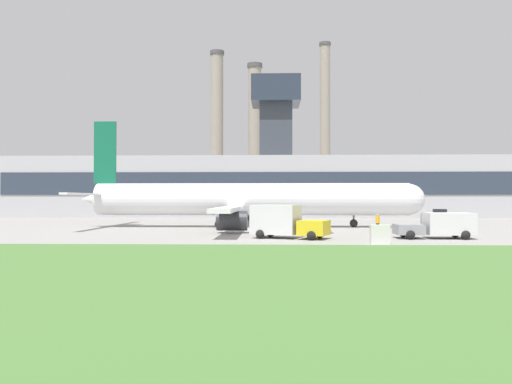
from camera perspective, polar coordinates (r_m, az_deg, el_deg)
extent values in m
plane|color=#999691|center=(50.75, -0.50, -4.24)|extent=(400.00, 400.00, 0.00)
cube|color=#4C7A38|center=(14.60, -6.83, -12.72)|extent=(240.00, 37.00, 0.06)
cube|color=#B2B2B7|center=(84.26, 0.48, 0.54)|extent=(85.31, 10.45, 10.03)
cube|color=#2D3847|center=(79.00, 0.38, 0.99)|extent=(83.61, 0.16, 3.61)
cube|color=#383D47|center=(84.46, 2.28, 3.60)|extent=(5.39, 5.39, 19.04)
cube|color=#283342|center=(86.14, 2.28, 11.37)|extent=(8.08, 8.08, 4.31)
cylinder|color=gray|center=(120.59, -4.48, 6.73)|extent=(2.96, 2.96, 37.69)
cylinder|color=#4C4C51|center=(124.60, -4.47, 15.56)|extent=(3.40, 3.40, 0.89)
cylinder|color=gray|center=(119.79, -0.14, 6.02)|extent=(3.15, 3.15, 34.52)
cylinder|color=#4C4C51|center=(123.16, -0.14, 14.24)|extent=(3.63, 3.63, 0.95)
cylinder|color=gray|center=(121.53, 7.90, 7.20)|extent=(2.44, 2.44, 39.90)
cylinder|color=#4C4C51|center=(125.98, 7.88, 16.39)|extent=(2.80, 2.80, 0.73)
cylinder|color=white|center=(53.95, -0.46, -0.83)|extent=(33.68, 3.47, 3.47)
sphere|color=white|center=(55.83, 17.08, -0.80)|extent=(3.29, 3.29, 3.29)
cone|color=white|center=(57.19, -17.57, -0.79)|extent=(3.81, 3.29, 3.29)
cube|color=#146647|center=(57.18, -16.86, 4.35)|extent=(2.43, 0.24, 6.78)
cube|color=white|center=(52.21, -18.97, -0.22)|extent=(0.78, 10.27, 0.20)
cube|color=white|center=(61.91, -15.57, -0.32)|extent=(0.78, 10.27, 0.20)
cube|color=white|center=(44.83, -3.12, -1.95)|extent=(1.74, 17.11, 0.36)
cube|color=white|center=(63.28, -1.63, -1.61)|extent=(1.74, 17.11, 0.36)
cylinder|color=#333338|center=(44.66, -2.75, -3.29)|extent=(2.73, 1.78, 1.78)
cylinder|color=#333338|center=(63.47, -1.35, -2.55)|extent=(2.73, 1.78, 1.78)
cylinder|color=#59595B|center=(54.62, 11.10, -2.63)|extent=(0.20, 0.20, 1.71)
sphere|color=black|center=(54.65, 11.10, -3.52)|extent=(0.87, 0.87, 0.87)
cylinder|color=#59595B|center=(51.90, -4.29, -2.74)|extent=(0.20, 0.20, 1.71)
sphere|color=black|center=(51.94, -4.29, -3.68)|extent=(0.87, 0.87, 0.87)
cylinder|color=#59595B|center=(56.54, -3.78, -2.58)|extent=(0.20, 0.20, 1.71)
sphere|color=black|center=(56.57, -3.78, -3.44)|extent=(0.87, 0.87, 0.87)
cube|color=gray|center=(57.61, 20.26, -2.90)|extent=(4.11, 2.68, 1.13)
cube|color=black|center=(57.59, 20.26, -2.09)|extent=(1.57, 1.61, 0.50)
sphere|color=black|center=(56.88, 21.71, -3.46)|extent=(0.70, 0.70, 0.70)
sphere|color=black|center=(58.73, 21.44, -3.37)|extent=(0.70, 0.70, 0.70)
sphere|color=black|center=(56.56, 19.04, -3.49)|extent=(0.70, 0.70, 0.70)
sphere|color=black|center=(58.42, 18.86, -3.40)|extent=(0.70, 0.70, 0.70)
cube|color=yellow|center=(38.01, 6.62, -4.08)|extent=(2.74, 2.90, 1.10)
cube|color=silver|center=(38.95, 2.29, -3.15)|extent=(4.10, 3.42, 2.27)
sphere|color=black|center=(36.95, 6.36, -4.98)|extent=(0.70, 0.70, 0.70)
sphere|color=black|center=(39.06, 7.29, -4.75)|extent=(0.70, 0.70, 0.70)
sphere|color=black|center=(38.31, 0.48, -4.83)|extent=(0.70, 0.70, 0.70)
sphere|color=black|center=(40.35, 1.68, -4.63)|extent=(0.70, 0.70, 0.70)
cube|color=gray|center=(40.32, 17.04, -4.10)|extent=(2.07, 2.39, 0.77)
cube|color=silver|center=(41.13, 21.15, -3.39)|extent=(3.52, 2.42, 1.66)
sphere|color=black|center=(41.39, 16.47, -4.50)|extent=(0.70, 0.70, 0.70)
sphere|color=black|center=(39.22, 17.23, -4.70)|extent=(0.70, 0.70, 0.70)
sphere|color=black|center=(42.51, 21.81, -4.38)|extent=(0.70, 0.70, 0.70)
sphere|color=black|center=(40.40, 22.83, -4.56)|extent=(0.70, 0.70, 0.70)
cylinder|color=#23283D|center=(46.98, 13.74, -3.99)|extent=(0.39, 0.39, 0.82)
cylinder|color=#F2A514|center=(46.95, 13.73, -3.10)|extent=(0.49, 0.49, 0.65)
sphere|color=tan|center=(46.93, 13.73, -2.56)|extent=(0.22, 0.22, 0.22)
cube|color=black|center=(44.87, 8.42, -4.66)|extent=(0.64, 0.64, 0.03)
cone|color=orange|center=(44.85, 8.42, -4.28)|extent=(0.46, 0.46, 0.63)
cube|color=black|center=(49.37, 7.98, -4.31)|extent=(0.53, 0.53, 0.03)
cone|color=orange|center=(49.35, 7.98, -4.02)|extent=(0.38, 0.38, 0.53)
cube|color=silver|center=(34.90, 13.98, -4.72)|extent=(1.28, 0.65, 1.29)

